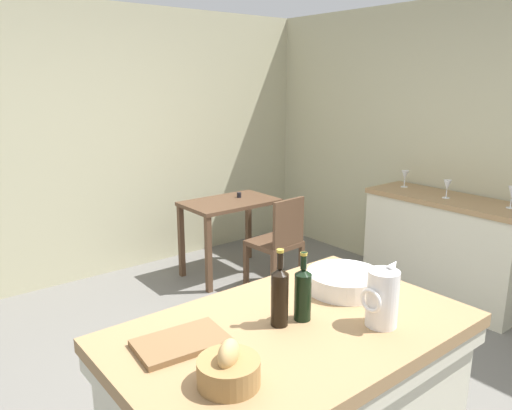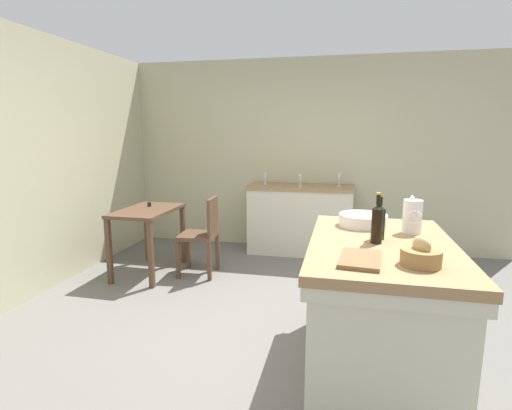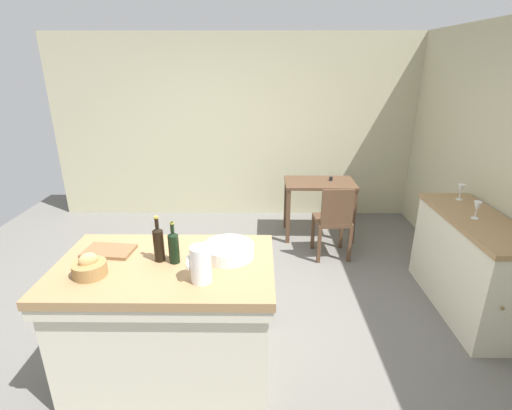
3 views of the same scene
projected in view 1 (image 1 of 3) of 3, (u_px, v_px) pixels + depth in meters
The scene contains 15 objects.
ground_plane at pixel (252, 404), 2.95m from camera, with size 6.76×6.76×0.00m, color #66635E.
wall_back at pixel (81, 145), 4.59m from camera, with size 5.32×0.12×2.60m, color #B7B28E.
wall_right at pixel (489, 152), 4.20m from camera, with size 0.12×5.20×2.60m, color #B7B28E.
side_cabinet at pixel (444, 248), 4.30m from camera, with size 0.52×1.41×0.92m.
writing_desk at pixel (230, 213), 4.79m from camera, with size 0.90×0.57×0.81m.
wooden_chair at pixel (279, 241), 4.40m from camera, with size 0.43×0.43×0.90m.
pitcher at pixel (382, 298), 1.99m from camera, with size 0.17×0.13×0.28m.
wash_bowl at pixel (344, 281), 2.34m from camera, with size 0.36×0.36×0.09m, color white.
bread_basket at pixel (229, 369), 1.61m from camera, with size 0.21×0.21×0.16m.
cutting_board at pixel (181, 342), 1.86m from camera, with size 0.34×0.22×0.02m, color brown.
wine_bottle_dark at pixel (303, 293), 2.03m from camera, with size 0.07×0.07×0.30m.
wine_bottle_amber at pixel (280, 295), 1.98m from camera, with size 0.07×0.07×0.33m.
wine_glass_far_left at pixel (512, 193), 3.81m from camera, with size 0.07×0.07×0.17m.
wine_glass_left at pixel (447, 186), 4.14m from camera, with size 0.07×0.07×0.16m.
wine_glass_middle at pixel (405, 176), 4.57m from camera, with size 0.07×0.07×0.16m.
Camera 1 is at (-1.58, -2.01, 1.90)m, focal length 34.30 mm.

